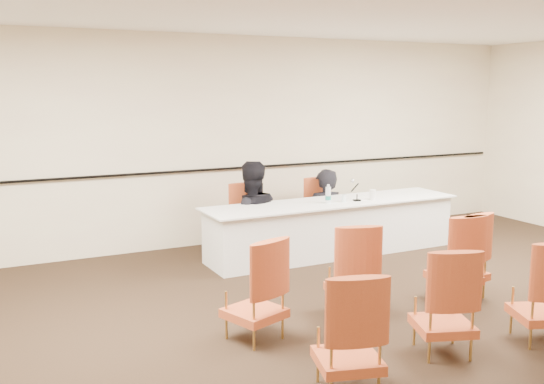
{
  "coord_description": "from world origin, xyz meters",
  "views": [
    {
      "loc": [
        -3.33,
        -4.15,
        2.24
      ],
      "look_at": [
        -0.02,
        2.6,
        0.96
      ],
      "focal_mm": 40.0,
      "sensor_mm": 36.0,
      "label": 1
    }
  ],
  "objects": [
    {
      "name": "water_bottle",
      "position": [
        0.86,
        2.67,
        0.86
      ],
      "size": [
        0.09,
        0.09,
        0.25
      ],
      "primitive_type": null,
      "rotation": [
        0.0,
        0.0,
        -0.26
      ],
      "color": "#177F73",
      "rests_on": "panel_table"
    },
    {
      "name": "papers",
      "position": [
        1.46,
        2.74,
        0.73
      ],
      "size": [
        0.34,
        0.27,
        0.0
      ],
      "primitive_type": "cube",
      "rotation": [
        0.0,
        0.0,
        0.19
      ],
      "color": "white",
      "rests_on": "panel_table"
    },
    {
      "name": "floor",
      "position": [
        0.0,
        0.0,
        0.0
      ],
      "size": [
        10.0,
        10.0,
        0.0
      ],
      "primitive_type": "plane",
      "color": "black",
      "rests_on": "ground"
    },
    {
      "name": "panel_table",
      "position": [
        0.98,
        2.75,
        0.37
      ],
      "size": [
        3.66,
        0.89,
        0.73
      ],
      "primitive_type": null,
      "rotation": [
        0.0,
        0.0,
        0.01
      ],
      "color": "silver",
      "rests_on": "ground"
    },
    {
      "name": "panelist_second",
      "position": [
        -0.01,
        3.28,
        0.4
      ],
      "size": [
        0.96,
        0.81,
        1.76
      ],
      "primitive_type": "imported",
      "rotation": [
        0.0,
        0.0,
        2.96
      ],
      "color": "black",
      "rests_on": "ground"
    },
    {
      "name": "aud_chair_front_mid",
      "position": [
        -0.06,
        0.71,
        0.47
      ],
      "size": [
        0.62,
        0.62,
        0.95
      ],
      "primitive_type": null,
      "rotation": [
        0.0,
        0.0,
        -0.29
      ],
      "color": "#AC401E",
      "rests_on": "ground"
    },
    {
      "name": "panelist_main_chair",
      "position": [
        1.18,
        3.3,
        0.47
      ],
      "size": [
        0.51,
        0.51,
        0.95
      ],
      "primitive_type": null,
      "rotation": [
        0.0,
        0.0,
        0.01
      ],
      "color": "#AC401E",
      "rests_on": "ground"
    },
    {
      "name": "wall_back",
      "position": [
        0.0,
        4.0,
        1.5
      ],
      "size": [
        10.0,
        0.04,
        3.0
      ],
      "primitive_type": "cube",
      "color": "beige",
      "rests_on": "ground"
    },
    {
      "name": "aud_chair_front_left",
      "position": [
        -1.18,
        0.59,
        0.47
      ],
      "size": [
        0.64,
        0.64,
        0.95
      ],
      "primitive_type": null,
      "rotation": [
        0.0,
        0.0,
        0.34
      ],
      "color": "#AC401E",
      "rests_on": "ground"
    },
    {
      "name": "panelist_main",
      "position": [
        1.18,
        3.3,
        0.26
      ],
      "size": [
        0.65,
        0.47,
        1.68
      ],
      "primitive_type": "imported",
      "rotation": [
        0.0,
        0.0,
        3.03
      ],
      "color": "black",
      "rests_on": "ground"
    },
    {
      "name": "aud_chair_front_right",
      "position": [
        1.29,
        0.62,
        0.47
      ],
      "size": [
        0.57,
        0.57,
        0.95
      ],
      "primitive_type": null,
      "rotation": [
        0.0,
        0.0,
        0.16
      ],
      "color": "#AC401E",
      "rests_on": "ground"
    },
    {
      "name": "drinking_glass",
      "position": [
        1.09,
        2.65,
        0.78
      ],
      "size": [
        0.08,
        0.08,
        0.1
      ],
      "primitive_type": "cylinder",
      "rotation": [
        0.0,
        0.0,
        0.2
      ],
      "color": "white",
      "rests_on": "panel_table"
    },
    {
      "name": "microphone",
      "position": [
        1.29,
        2.63,
        0.88
      ],
      "size": [
        0.13,
        0.22,
        0.29
      ],
      "primitive_type": null,
      "rotation": [
        0.0,
        0.0,
        -0.13
      ],
      "color": "black",
      "rests_on": "panel_table"
    },
    {
      "name": "panelist_second_chair",
      "position": [
        -0.01,
        3.28,
        0.47
      ],
      "size": [
        0.51,
        0.51,
        0.95
      ],
      "primitive_type": null,
      "rotation": [
        0.0,
        0.0,
        0.01
      ],
      "color": "#AC401E",
      "rests_on": "ground"
    },
    {
      "name": "aud_chair_back_left",
      "position": [
        -0.96,
        -0.6,
        0.47
      ],
      "size": [
        0.62,
        0.62,
        0.95
      ],
      "primitive_type": null,
      "rotation": [
        0.0,
        0.0,
        -0.27
      ],
      "color": "#AC401E",
      "rests_on": "ground"
    },
    {
      "name": "aud_chair_back_right",
      "position": [
        1.11,
        -0.58,
        0.47
      ],
      "size": [
        0.65,
        0.65,
        0.95
      ],
      "primitive_type": null,
      "rotation": [
        0.0,
        0.0,
        -0.37
      ],
      "color": "#AC401E",
      "rests_on": "ground"
    },
    {
      "name": "wall_rail",
      "position": [
        0.0,
        3.96,
        1.1
      ],
      "size": [
        9.8,
        0.04,
        0.03
      ],
      "primitive_type": "cube",
      "color": "black",
      "rests_on": "wall_back"
    },
    {
      "name": "aud_chair_extra",
      "position": [
        1.18,
        0.6,
        0.47
      ],
      "size": [
        0.55,
        0.55,
        0.95
      ],
      "primitive_type": null,
      "rotation": [
        0.0,
        0.0,
        -0.12
      ],
      "color": "#AC401E",
      "rests_on": "ground"
    },
    {
      "name": "coffee_cup",
      "position": [
        1.54,
        2.61,
        0.8
      ],
      "size": [
        0.1,
        0.1,
        0.14
      ],
      "primitive_type": "cylinder",
      "rotation": [
        0.0,
        0.0,
        0.1
      ],
      "color": "silver",
      "rests_on": "panel_table"
    },
    {
      "name": "aud_chair_back_mid",
      "position": [
        0.14,
        -0.39,
        0.47
      ],
      "size": [
        0.64,
        0.64,
        0.95
      ],
      "primitive_type": null,
      "rotation": [
        0.0,
        0.0,
        -0.34
      ],
      "color": "#AC401E",
      "rests_on": "ground"
    }
  ]
}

